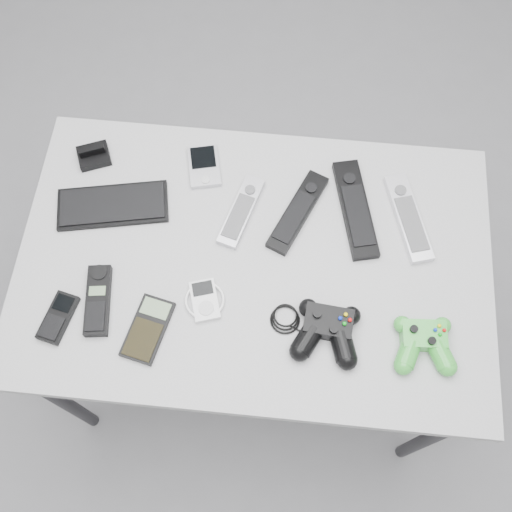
# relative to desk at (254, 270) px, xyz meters

# --- Properties ---
(floor) EXTENTS (3.50, 3.50, 0.00)m
(floor) POSITION_rel_desk_xyz_m (0.02, 0.06, -0.67)
(floor) COLOR slate
(floor) RESTS_ON ground
(desk) EXTENTS (1.09, 0.70, 0.73)m
(desk) POSITION_rel_desk_xyz_m (0.00, 0.00, 0.00)
(desk) COLOR gray
(desk) RESTS_ON floor
(pda_keyboard) EXTENTS (0.28, 0.16, 0.02)m
(pda_keyboard) POSITION_rel_desk_xyz_m (-0.35, 0.10, 0.07)
(pda_keyboard) COLOR black
(pda_keyboard) RESTS_ON desk
(dock_bracket) EXTENTS (0.10, 0.09, 0.04)m
(dock_bracket) POSITION_rel_desk_xyz_m (-0.42, 0.24, 0.08)
(dock_bracket) COLOR black
(dock_bracket) RESTS_ON desk
(pda) EXTENTS (0.10, 0.13, 0.02)m
(pda) POSITION_rel_desk_xyz_m (-0.15, 0.23, 0.07)
(pda) COLOR #ADACB4
(pda) RESTS_ON desk
(remote_silver_a) EXTENTS (0.10, 0.20, 0.02)m
(remote_silver_a) POSITION_rel_desk_xyz_m (-0.04, 0.12, 0.07)
(remote_silver_a) COLOR #ADACB4
(remote_silver_a) RESTS_ON desk
(remote_black_a) EXTENTS (0.14, 0.23, 0.02)m
(remote_black_a) POSITION_rel_desk_xyz_m (0.09, 0.13, 0.08)
(remote_black_a) COLOR black
(remote_black_a) RESTS_ON desk
(remote_black_b) EXTENTS (0.12, 0.27, 0.02)m
(remote_black_b) POSITION_rel_desk_xyz_m (0.23, 0.15, 0.08)
(remote_black_b) COLOR black
(remote_black_b) RESTS_ON desk
(remote_silver_b) EXTENTS (0.12, 0.24, 0.02)m
(remote_silver_b) POSITION_rel_desk_xyz_m (0.35, 0.14, 0.08)
(remote_silver_b) COLOR silver
(remote_silver_b) RESTS_ON desk
(mobile_phone) EXTENTS (0.08, 0.12, 0.02)m
(mobile_phone) POSITION_rel_desk_xyz_m (-0.42, -0.18, 0.07)
(mobile_phone) COLOR black
(mobile_phone) RESTS_ON desk
(cordless_handset) EXTENTS (0.07, 0.17, 0.03)m
(cordless_handset) POSITION_rel_desk_xyz_m (-0.34, -0.14, 0.08)
(cordless_handset) COLOR black
(cordless_handset) RESTS_ON desk
(calculator) EXTENTS (0.11, 0.16, 0.01)m
(calculator) POSITION_rel_desk_xyz_m (-0.21, -0.19, 0.07)
(calculator) COLOR black
(calculator) RESTS_ON desk
(mp3_player) EXTENTS (0.11, 0.12, 0.02)m
(mp3_player) POSITION_rel_desk_xyz_m (-0.10, -0.11, 0.07)
(mp3_player) COLOR silver
(mp3_player) RESTS_ON desk
(controller_black) EXTENTS (0.26, 0.18, 0.05)m
(controller_black) POSITION_rel_desk_xyz_m (0.17, -0.16, 0.09)
(controller_black) COLOR black
(controller_black) RESTS_ON desk
(controller_green) EXTENTS (0.14, 0.15, 0.05)m
(controller_green) POSITION_rel_desk_xyz_m (0.38, -0.16, 0.09)
(controller_green) COLOR #238124
(controller_green) RESTS_ON desk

